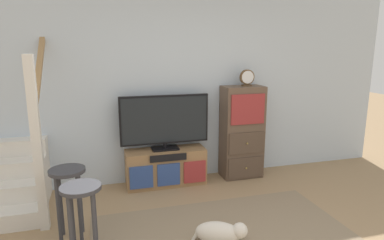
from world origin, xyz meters
name	(u,v)px	position (x,y,z in m)	size (l,w,h in m)	color
back_wall	(182,85)	(0.00, 2.46, 1.35)	(6.40, 0.12, 2.70)	silver
media_console	(166,167)	(-0.30, 2.19, 0.25)	(1.08, 0.38, 0.50)	#997047
television	(165,121)	(-0.30, 2.22, 0.90)	(1.20, 0.22, 0.75)	black
side_cabinet	(242,132)	(0.83, 2.20, 0.66)	(0.58, 0.38, 1.33)	brown
desk_clock	(247,78)	(0.87, 2.19, 1.45)	(0.21, 0.08, 0.23)	#4C3823
staircase	(9,173)	(-2.24, 2.20, 0.37)	(1.00, 1.36, 2.20)	silver
bar_stool_near	(82,207)	(-1.32, 0.68, 0.54)	(0.34, 0.34, 0.73)	#333338
bar_stool_far	(68,188)	(-1.46, 1.13, 0.54)	(0.34, 0.34, 0.73)	#333338
dog	(221,233)	(-0.07, 0.64, 0.12)	(0.51, 0.37, 0.23)	beige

